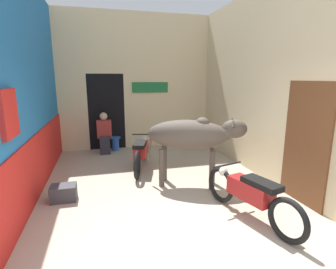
% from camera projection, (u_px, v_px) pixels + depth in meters
% --- Properties ---
extents(ground_plane, '(30.00, 30.00, 0.00)m').
position_uv_depth(ground_plane, '(200.00, 259.00, 3.18)').
color(ground_plane, tan).
extents(wall_left_shopfront, '(0.25, 5.46, 4.03)m').
position_uv_depth(wall_left_shopfront, '(27.00, 89.00, 4.76)').
color(wall_left_shopfront, '#236BAD').
rests_on(wall_left_shopfront, ground_plane).
extents(wall_back_with_doorway, '(4.56, 0.93, 4.03)m').
position_uv_depth(wall_back_with_doorway, '(125.00, 92.00, 8.13)').
color(wall_back_with_doorway, beige).
rests_on(wall_back_with_doorway, ground_plane).
extents(wall_right_with_door, '(0.22, 5.46, 4.03)m').
position_uv_depth(wall_right_with_door, '(258.00, 85.00, 5.87)').
color(wall_right_with_door, beige).
rests_on(wall_right_with_door, ground_plane).
extents(cow, '(1.96, 1.19, 1.42)m').
position_uv_depth(cow, '(193.00, 136.00, 5.16)').
color(cow, '#4C4238').
rests_on(cow, ground_plane).
extents(motorcycle_near, '(0.71, 1.92, 0.74)m').
position_uv_depth(motorcycle_near, '(250.00, 193.00, 3.99)').
color(motorcycle_near, black).
rests_on(motorcycle_near, ground_plane).
extents(motorcycle_far, '(0.74, 1.93, 0.74)m').
position_uv_depth(motorcycle_far, '(141.00, 152.00, 6.26)').
color(motorcycle_far, black).
rests_on(motorcycle_far, ground_plane).
extents(shopkeeper_seated, '(0.41, 0.34, 1.18)m').
position_uv_depth(shopkeeper_seated, '(104.00, 132.00, 7.49)').
color(shopkeeper_seated, '#282833').
rests_on(shopkeeper_seated, ground_plane).
extents(plastic_stool, '(0.32, 0.32, 0.41)m').
position_uv_depth(plastic_stool, '(115.00, 143.00, 7.88)').
color(plastic_stool, '#2856B2').
rests_on(plastic_stool, ground_plane).
extents(crate, '(0.44, 0.32, 0.28)m').
position_uv_depth(crate, '(64.00, 193.00, 4.66)').
color(crate, '#38383D').
rests_on(crate, ground_plane).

